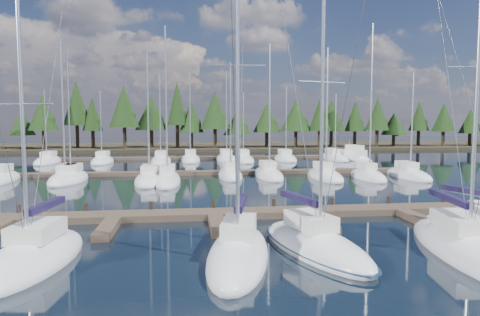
{
  "coord_description": "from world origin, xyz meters",
  "views": [
    {
      "loc": [
        -1.65,
        -8.42,
        5.98
      ],
      "look_at": [
        2.12,
        22.0,
        3.37
      ],
      "focal_mm": 32.0,
      "sensor_mm": 36.0,
      "label": 1
    }
  ],
  "objects": [
    {
      "name": "ground",
      "position": [
        0.0,
        30.0,
        0.0
      ],
      "size": [
        260.0,
        260.0,
        0.0
      ],
      "primitive_type": "plane",
      "color": "black",
      "rests_on": "ground"
    },
    {
      "name": "far_shore",
      "position": [
        0.0,
        90.0,
        0.3
      ],
      "size": [
        220.0,
        30.0,
        0.6
      ],
      "primitive_type": "cube",
      "color": "#30291A",
      "rests_on": "ground"
    },
    {
      "name": "main_dock",
      "position": [
        0.0,
        17.36,
        0.2
      ],
      "size": [
        44.0,
        6.13,
        0.9
      ],
      "color": "brown",
      "rests_on": "ground"
    },
    {
      "name": "back_docks",
      "position": [
        0.0,
        49.58,
        0.2
      ],
      "size": [
        50.0,
        21.8,
        0.4
      ],
      "color": "brown",
      "rests_on": "ground"
    },
    {
      "name": "front_sailboat_2",
      "position": [
        -8.12,
        10.05,
        0.28
      ],
      "size": [
        3.97,
        8.13,
        12.14
      ],
      "color": "white",
      "rests_on": "ground"
    },
    {
      "name": "front_sailboat_3",
      "position": [
        0.51,
        9.59,
        0.3
      ],
      "size": [
        4.22,
        8.88,
        15.02
      ],
      "color": "white",
      "rests_on": "ground"
    },
    {
      "name": "front_sailboat_4",
      "position": [
        4.15,
        10.35,
        0.29
      ],
      "size": [
        4.91,
        8.94,
        14.01
      ],
      "color": "white",
      "rests_on": "ground"
    },
    {
      "name": "front_sailboat_5",
      "position": [
        10.79,
        9.2,
        0.29
      ],
      "size": [
        4.47,
        10.29,
        15.11
      ],
      "color": "white",
      "rests_on": "ground"
    },
    {
      "name": "back_sailboat_rows",
      "position": [
        0.8,
        45.94,
        0.26
      ],
      "size": [
        46.26,
        33.8,
        16.69
      ],
      "color": "white",
      "rests_on": "ground"
    },
    {
      "name": "motor_yacht_right",
      "position": [
        24.01,
        55.39,
        0.44
      ],
      "size": [
        5.34,
        8.2,
        3.88
      ],
      "color": "white",
      "rests_on": "ground"
    },
    {
      "name": "tree_line",
      "position": [
        0.45,
        80.11,
        7.39
      ],
      "size": [
        185.02,
        11.44,
        13.69
      ],
      "color": "black",
      "rests_on": "far_shore"
    }
  ]
}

